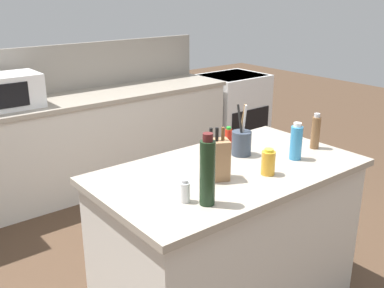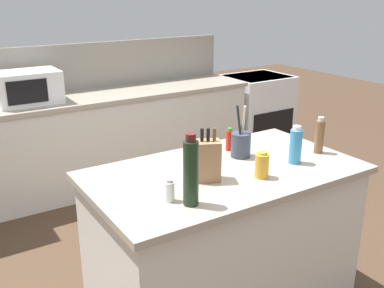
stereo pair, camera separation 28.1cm
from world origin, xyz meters
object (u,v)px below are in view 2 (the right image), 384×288
(pepper_grinder, at_px, (319,136))
(microwave, at_px, (28,87))
(dish_soap_bottle, at_px, (296,146))
(salt_shaker, at_px, (169,191))
(honey_jar, at_px, (262,165))
(utensil_crock, at_px, (241,144))
(hot_sauce_bottle, at_px, (229,140))
(knife_block, at_px, (208,160))
(range_oven, at_px, (256,112))
(wine_bottle, at_px, (191,172))

(pepper_grinder, bearing_deg, microwave, 117.85)
(dish_soap_bottle, relative_size, salt_shaker, 1.99)
(honey_jar, bearing_deg, utensil_crock, 72.02)
(dish_soap_bottle, relative_size, hot_sauce_bottle, 1.55)
(knife_block, bearing_deg, range_oven, 70.69)
(salt_shaker, bearing_deg, dish_soap_bottle, 2.75)
(knife_block, relative_size, hot_sauce_bottle, 1.98)
(utensil_crock, xyz_separation_m, wine_bottle, (-0.60, -0.38, 0.08))
(honey_jar, height_order, hot_sauce_bottle, honey_jar)
(utensil_crock, relative_size, pepper_grinder, 1.39)
(range_oven, relative_size, wine_bottle, 2.60)
(microwave, distance_m, wine_bottle, 2.47)
(range_oven, relative_size, pepper_grinder, 3.98)
(microwave, height_order, knife_block, knife_block)
(salt_shaker, bearing_deg, knife_block, 20.37)
(utensil_crock, xyz_separation_m, salt_shaker, (-0.67, -0.30, -0.03))
(knife_block, distance_m, dish_soap_bottle, 0.58)
(knife_block, xyz_separation_m, utensil_crock, (0.37, 0.19, -0.03))
(dish_soap_bottle, height_order, pepper_grinder, pepper_grinder)
(pepper_grinder, bearing_deg, hot_sauce_bottle, 142.96)
(range_oven, distance_m, microwave, 2.73)
(microwave, relative_size, honey_jar, 3.64)
(microwave, distance_m, hot_sauce_bottle, 2.10)
(range_oven, bearing_deg, honey_jar, -129.96)
(microwave, bearing_deg, wine_bottle, -86.37)
(knife_block, relative_size, honey_jar, 1.95)
(range_oven, bearing_deg, knife_block, -135.09)
(range_oven, bearing_deg, dish_soap_bottle, -126.07)
(range_oven, height_order, knife_block, knife_block)
(range_oven, bearing_deg, microwave, 180.00)
(knife_block, distance_m, pepper_grinder, 0.82)
(range_oven, bearing_deg, hot_sauce_bottle, -134.13)
(wine_bottle, relative_size, pepper_grinder, 1.53)
(range_oven, xyz_separation_m, knife_block, (-2.27, -2.27, 0.59))
(knife_block, height_order, wine_bottle, wine_bottle)
(hot_sauce_bottle, bearing_deg, knife_block, -140.37)
(knife_block, bearing_deg, microwave, 125.45)
(wine_bottle, bearing_deg, knife_block, 40.38)
(dish_soap_bottle, distance_m, honey_jar, 0.31)
(knife_block, height_order, utensil_crock, utensil_crock)
(salt_shaker, xyz_separation_m, hot_sauce_bottle, (0.68, 0.42, 0.02))
(hot_sauce_bottle, relative_size, pepper_grinder, 0.63)
(salt_shaker, relative_size, pepper_grinder, 0.49)
(salt_shaker, bearing_deg, utensil_crock, 23.93)
(knife_block, height_order, pepper_grinder, knife_block)
(knife_block, distance_m, honey_jar, 0.30)
(knife_block, height_order, hot_sauce_bottle, knife_block)
(salt_shaker, relative_size, hot_sauce_bottle, 0.78)
(utensil_crock, xyz_separation_m, hot_sauce_bottle, (0.01, 0.13, -0.01))
(utensil_crock, distance_m, honey_jar, 0.33)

